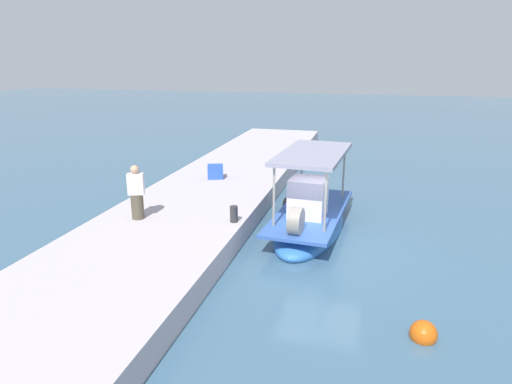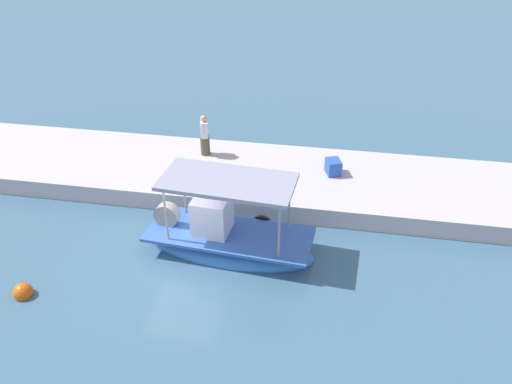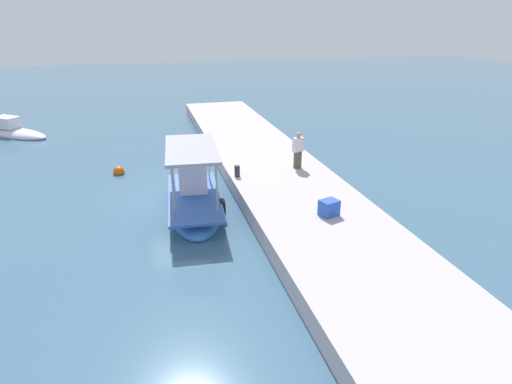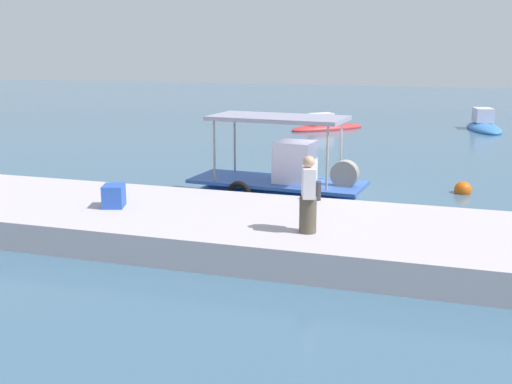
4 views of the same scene
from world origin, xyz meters
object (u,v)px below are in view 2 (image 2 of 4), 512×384
at_px(fisherman_near_bollard, 205,137).
at_px(marker_buoy, 23,292).
at_px(mooring_bollard, 196,187).
at_px(cargo_crate, 333,167).
at_px(main_fishing_boat, 227,238).

xyz_separation_m(fisherman_near_bollard, marker_buoy, (3.29, 8.15, -1.35)).
height_order(mooring_bollard, cargo_crate, cargo_crate).
xyz_separation_m(main_fishing_boat, fisherman_near_bollard, (2.04, -5.08, 1.00)).
relative_size(main_fishing_boat, mooring_bollard, 11.19).
distance_m(main_fishing_boat, cargo_crate, 5.41).
bearing_deg(fisherman_near_bollard, marker_buoy, 68.04).
relative_size(main_fishing_boat, fisherman_near_bollard, 3.30).
bearing_deg(cargo_crate, marker_buoy, 41.34).
bearing_deg(fisherman_near_bollard, mooring_bollard, 98.73).
relative_size(main_fishing_boat, cargo_crate, 8.90).
bearing_deg(mooring_bollard, main_fishing_boat, 126.90).
xyz_separation_m(mooring_bollard, cargo_crate, (-4.73, -2.27, 0.03)).
height_order(main_fishing_boat, mooring_bollard, main_fishing_boat).
bearing_deg(fisherman_near_bollard, cargo_crate, 172.29).
distance_m(fisherman_near_bollard, marker_buoy, 8.89).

